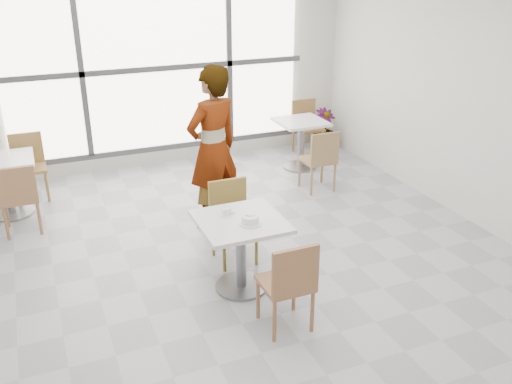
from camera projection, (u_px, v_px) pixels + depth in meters
name	position (u px, v px, depth m)	size (l,w,h in m)	color
floor	(245.00, 268.00, 5.90)	(7.00, 7.00, 0.00)	#9E9EA5
wall_back	(158.00, 67.00, 8.27)	(6.00, 6.00, 0.00)	silver
wall_right	(489.00, 102.00, 6.36)	(7.00, 7.00, 0.00)	silver
window	(159.00, 68.00, 8.22)	(4.60, 0.07, 2.52)	white
main_table	(241.00, 241.00, 5.36)	(0.80, 0.80, 0.75)	silver
chair_near	(289.00, 281.00, 4.75)	(0.42, 0.42, 0.87)	#8F5E3E
chair_far	(231.00, 215.00, 5.94)	(0.42, 0.42, 0.87)	olive
oatmeal_bowl	(250.00, 220.00, 5.17)	(0.21, 0.21, 0.10)	silver
coffee_cup	(226.00, 212.00, 5.36)	(0.16, 0.13, 0.07)	silver
person	(213.00, 149.00, 6.46)	(0.71, 0.47, 1.95)	black
bg_table_left	(7.00, 179.00, 6.93)	(0.70, 0.70, 0.75)	white
bg_table_right	(301.00, 137.00, 8.47)	(0.70, 0.70, 0.75)	white
bg_chair_left_near	(19.00, 195.00, 6.43)	(0.42, 0.42, 0.87)	#8F633F
bg_chair_left_far	(29.00, 162.00, 7.44)	(0.42, 0.42, 0.87)	olive
bg_chair_right_near	(321.00, 157.00, 7.62)	(0.42, 0.42, 0.87)	olive
bg_chair_right_far	(306.00, 123.00, 9.13)	(0.42, 0.42, 0.87)	olive
plant_right	(324.00, 128.00, 9.43)	(0.37, 0.37, 0.67)	#3E753A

